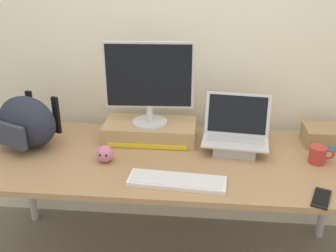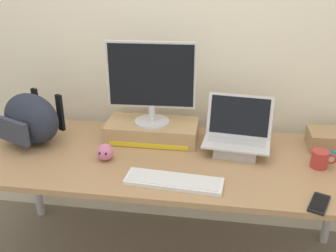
# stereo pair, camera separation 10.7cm
# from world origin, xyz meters

# --- Properties ---
(back_wall) EXTENTS (7.00, 0.10, 2.60)m
(back_wall) POSITION_xyz_m (0.00, 0.49, 1.30)
(back_wall) COLOR silver
(back_wall) RESTS_ON ground
(desk) EXTENTS (2.05, 0.78, 0.72)m
(desk) POSITION_xyz_m (0.00, 0.00, 0.66)
(desk) COLOR #A87F56
(desk) RESTS_ON ground
(toner_box_yellow) EXTENTS (0.52, 0.25, 0.10)m
(toner_box_yellow) POSITION_xyz_m (-0.12, 0.20, 0.77)
(toner_box_yellow) COLOR tan
(toner_box_yellow) RESTS_ON desk
(desktop_monitor) EXTENTS (0.48, 0.20, 0.46)m
(desktop_monitor) POSITION_xyz_m (-0.12, 0.20, 1.06)
(desktop_monitor) COLOR silver
(desktop_monitor) RESTS_ON toner_box_yellow
(open_laptop) EXTENTS (0.37, 0.27, 0.29)m
(open_laptop) POSITION_xyz_m (0.36, 0.12, 0.78)
(open_laptop) COLOR #ADADB2
(open_laptop) RESTS_ON desk
(external_keyboard) EXTENTS (0.47, 0.17, 0.02)m
(external_keyboard) POSITION_xyz_m (0.07, -0.25, 0.73)
(external_keyboard) COLOR white
(external_keyboard) RESTS_ON desk
(messenger_backpack) EXTENTS (0.42, 0.35, 0.29)m
(messenger_backpack) POSITION_xyz_m (-0.78, 0.06, 0.86)
(messenger_backpack) COLOR #232838
(messenger_backpack) RESTS_ON desk
(coffee_mug) EXTENTS (0.13, 0.09, 0.09)m
(coffee_mug) POSITION_xyz_m (0.77, 0.01, 0.76)
(coffee_mug) COLOR #B2332D
(coffee_mug) RESTS_ON desk
(cell_phone) EXTENTS (0.12, 0.17, 0.01)m
(cell_phone) POSITION_xyz_m (0.71, -0.32, 0.72)
(cell_phone) COLOR black
(cell_phone) RESTS_ON desk
(plush_toy) EXTENTS (0.09, 0.09, 0.09)m
(plush_toy) POSITION_xyz_m (-0.32, -0.08, 0.76)
(plush_toy) COLOR #CC7099
(plush_toy) RESTS_ON desk
(toner_box_cyan) EXTENTS (0.32, 0.18, 0.10)m
(toner_box_cyan) POSITION_xyz_m (0.90, 0.23, 0.77)
(toner_box_cyan) COLOR #9E7A51
(toner_box_cyan) RESTS_ON desk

